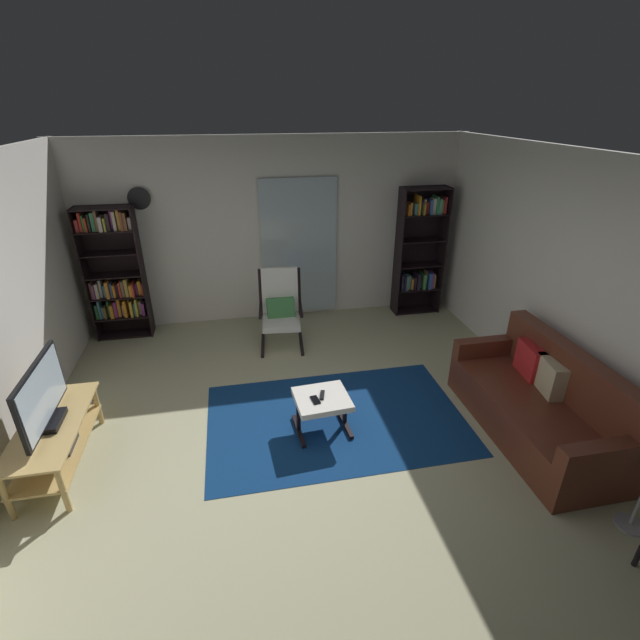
{
  "coord_description": "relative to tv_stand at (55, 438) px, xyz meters",
  "views": [
    {
      "loc": [
        -0.6,
        -3.48,
        3.0
      ],
      "look_at": [
        0.25,
        0.83,
        0.86
      ],
      "focal_mm": 25.41,
      "sensor_mm": 36.0,
      "label": 1
    }
  ],
  "objects": [
    {
      "name": "ground_plane",
      "position": [
        2.29,
        -0.05,
        -0.31
      ],
      "size": [
        7.02,
        7.02,
        0.0
      ],
      "primitive_type": "plane",
      "color": "#B3B08A"
    },
    {
      "name": "wall_back",
      "position": [
        2.29,
        2.85,
        0.99
      ],
      "size": [
        5.6,
        0.06,
        2.6
      ],
      "primitive_type": "cube",
      "color": "silver",
      "rests_on": "ground"
    },
    {
      "name": "wall_right",
      "position": [
        4.99,
        -0.05,
        0.99
      ],
      "size": [
        0.06,
        6.0,
        2.6
      ],
      "primitive_type": "cube",
      "color": "silver",
      "rests_on": "ground"
    },
    {
      "name": "glass_door_panel",
      "position": [
        2.63,
        2.79,
        0.74
      ],
      "size": [
        1.1,
        0.01,
        2.0
      ],
      "primitive_type": "cube",
      "color": "silver"
    },
    {
      "name": "area_rug",
      "position": [
        2.59,
        0.16,
        -0.31
      ],
      "size": [
        2.63,
        1.67,
        0.01
      ],
      "primitive_type": "cube",
      "color": "navy",
      "rests_on": "ground"
    },
    {
      "name": "tv_stand",
      "position": [
        0.0,
        0.0,
        0.0
      ],
      "size": [
        0.51,
        1.23,
        0.47
      ],
      "color": "tan",
      "rests_on": "ground"
    },
    {
      "name": "television",
      "position": [
        0.0,
        0.01,
        0.43
      ],
      "size": [
        0.2,
        0.93,
        0.58
      ],
      "color": "black",
      "rests_on": "tv_stand"
    },
    {
      "name": "bookshelf_near_tv",
      "position": [
        0.11,
        2.6,
        0.61
      ],
      "size": [
        0.72,
        0.3,
        1.8
      ],
      "color": "black",
      "rests_on": "ground"
    },
    {
      "name": "bookshelf_near_sofa",
      "position": [
        4.41,
        2.59,
        0.66
      ],
      "size": [
        0.7,
        0.3,
        1.9
      ],
      "color": "black",
      "rests_on": "ground"
    },
    {
      "name": "leather_sofa",
      "position": [
        4.49,
        -0.4,
        0.01
      ],
      "size": [
        0.82,
        1.89,
        0.89
      ],
      "color": "#5E2B1C",
      "rests_on": "ground"
    },
    {
      "name": "lounge_armchair",
      "position": [
        2.24,
        1.94,
        0.22
      ],
      "size": [
        0.62,
        0.7,
        1.02
      ],
      "color": "black",
      "rests_on": "ground"
    },
    {
      "name": "ottoman",
      "position": [
        2.41,
        0.04,
        0.01
      ],
      "size": [
        0.55,
        0.51,
        0.39
      ],
      "color": "white",
      "rests_on": "ground"
    },
    {
      "name": "tv_remote",
      "position": [
        2.42,
        0.06,
        0.09
      ],
      "size": [
        0.08,
        0.15,
        0.02
      ],
      "primitive_type": "cube",
      "rotation": [
        0.0,
        0.0,
        -0.27
      ],
      "color": "black",
      "rests_on": "ottoman"
    },
    {
      "name": "cell_phone",
      "position": [
        2.34,
        -0.0,
        0.08
      ],
      "size": [
        0.09,
        0.15,
        0.01
      ],
      "primitive_type": "cube",
      "rotation": [
        0.0,
        0.0,
        0.16
      ],
      "color": "black",
      "rests_on": "ottoman"
    },
    {
      "name": "wall_clock",
      "position": [
        0.54,
        2.78,
        1.54
      ],
      "size": [
        0.29,
        0.03,
        0.29
      ],
      "color": "silver"
    }
  ]
}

